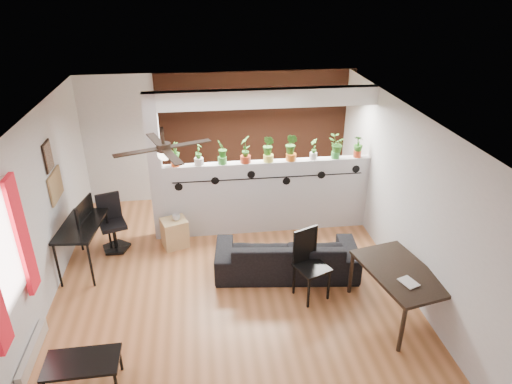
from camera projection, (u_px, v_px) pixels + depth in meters
name	position (u px, v px, depth m)	size (l,w,h in m)	color
room_shell	(229.00, 207.00, 6.43)	(6.30, 7.10, 2.90)	#9C5D33
partition_wall	(268.00, 196.00, 8.14)	(3.60, 0.18, 1.35)	#BCBCC1
ceiling_header	(269.00, 98.00, 7.36)	(3.60, 0.18, 0.30)	white
pier_column	(156.00, 170.00, 7.64)	(0.22, 0.20, 2.60)	#BCBCC1
brick_panel	(257.00, 136.00, 9.17)	(3.90, 0.05, 2.60)	#AD5332
vine_decal	(269.00, 178.00, 7.87)	(3.31, 0.01, 0.30)	black
window_assembly	(3.00, 256.00, 4.97)	(0.09, 1.30, 1.55)	white
baseboard_heater	(32.00, 352.00, 5.60)	(0.08, 1.00, 0.18)	beige
corkboard	(56.00, 186.00, 6.96)	(0.03, 0.60, 0.45)	olive
framed_art	(48.00, 156.00, 6.69)	(0.03, 0.34, 0.44)	#8C7259
ceiling_fan	(164.00, 150.00, 5.63)	(1.19, 1.19, 0.43)	black
potted_plant_0	(174.00, 154.00, 7.56)	(0.24, 0.26, 0.41)	#DD4A1A
potted_plant_1	(198.00, 152.00, 7.60)	(0.20, 0.24, 0.43)	silver
potted_plant_2	(222.00, 151.00, 7.65)	(0.26, 0.28, 0.42)	#398E33
potted_plant_3	(245.00, 148.00, 7.68)	(0.26, 0.30, 0.49)	#AF361C
potted_plant_4	(269.00, 148.00, 7.73)	(0.31, 0.32, 0.47)	#E9E152
potted_plant_5	(291.00, 146.00, 7.77)	(0.32, 0.33, 0.48)	#CF6118
potted_plant_6	(314.00, 148.00, 7.84)	(0.15, 0.18, 0.37)	white
potted_plant_7	(336.00, 146.00, 7.88)	(0.26, 0.23, 0.41)	green
potted_plant_8	(358.00, 146.00, 7.93)	(0.25, 0.24, 0.39)	#C6401F
sofa	(286.00, 255.00, 7.12)	(2.09, 0.83, 0.61)	black
cube_shelf	(175.00, 233.00, 7.82)	(0.41, 0.37, 0.50)	tan
cup	(176.00, 217.00, 7.70)	(0.13, 0.13, 0.11)	gray
computer_desk	(81.00, 229.00, 7.05)	(0.68, 1.14, 0.79)	black
monitor	(81.00, 215.00, 7.11)	(0.05, 0.33, 0.18)	black
office_chair	(113.00, 226.00, 7.68)	(0.52, 0.52, 0.97)	black
dining_table	(400.00, 275.00, 6.09)	(1.05, 1.45, 0.72)	black
book	(403.00, 284.00, 5.77)	(0.18, 0.24, 0.02)	gray
folding_chair	(308.00, 257.00, 6.50)	(0.56, 0.56, 1.05)	black
coffee_table	(82.00, 364.00, 5.10)	(0.83, 0.47, 0.39)	black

